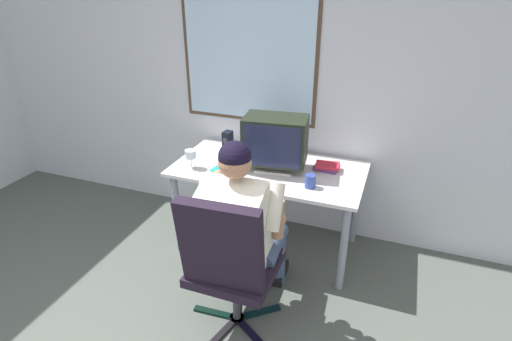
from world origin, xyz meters
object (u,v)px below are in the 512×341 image
Objects in this scene: desk at (268,178)px; crt_monitor at (275,141)px; person_seated at (243,224)px; coffee_mug at (310,181)px; desk_speaker at (228,142)px; book_stack at (327,166)px; office_chair at (228,261)px; cd_case at (222,170)px; wine_glass at (191,155)px.

desk is 0.33m from crt_monitor.
coffee_mug is at bearing 59.28° from person_seated.
crt_monitor is at bearing -19.45° from desk_speaker.
book_stack reaches higher than desk.
office_chair is 6.33× the size of cd_case.
book_stack is at bearing 18.10° from crt_monitor.
person_seated is (0.07, -0.71, 0.03)m from desk.
crt_monitor is (0.05, -0.00, 0.33)m from desk.
wine_glass is at bearing -170.44° from cd_case.
person_seated is 2.57× the size of crt_monitor.
book_stack is (0.38, 0.12, -0.21)m from crt_monitor.
crt_monitor is 0.47m from cd_case.
wine_glass is at bearing -111.06° from desk_speaker.
wine_glass reaches higher than book_stack.
office_chair is (0.08, -0.97, -0.06)m from desk.
office_chair is at bearing -110.65° from coffee_mug.
person_seated is at bearing -60.81° from desk_speaker.
coffee_mug is (0.70, -0.03, 0.04)m from cd_case.
book_stack is at bearing 18.53° from wine_glass.
office_chair is 2.09× the size of crt_monitor.
cd_case is at bearing -158.79° from book_stack.
office_chair is at bearing -49.74° from wine_glass.
desk is at bearing -164.24° from book_stack.
cd_case is (-0.37, -0.17, -0.23)m from crt_monitor.
desk is 9.96× the size of wine_glass.
crt_monitor is at bearing -3.56° from desk.
office_chair is at bearing -85.00° from desk.
book_stack is at bearing 72.50° from office_chair.
wine_glass reaches higher than coffee_mug.
coffee_mug reaches higher than cd_case.
coffee_mug is (0.93, 0.01, -0.06)m from wine_glass.
desk is 7.21× the size of book_stack.
crt_monitor is 2.44× the size of book_stack.
wine_glass is 0.94m from coffee_mug.
cd_case is (0.09, -0.33, -0.09)m from desk_speaker.
desk is 2.95× the size of crt_monitor.
coffee_mug is at bearing -31.17° from crt_monitor.
crt_monitor reaches higher than desk.
coffee_mug reaches higher than book_stack.
crt_monitor is 3.37× the size of wine_glass.
desk is 0.45m from coffee_mug.
office_chair is 0.85m from coffee_mug.
cd_case is (-0.39, 0.54, 0.07)m from person_seated.
person_seated is (-0.01, 0.26, 0.09)m from office_chair.
wine_glass is at bearing 141.52° from person_seated.
wine_glass is (-0.61, -0.21, -0.13)m from crt_monitor.
crt_monitor is 0.42m from coffee_mug.
wine_glass is at bearing -159.39° from desk.
desk_speaker is (-0.50, 1.13, 0.25)m from office_chair.
desk_speaker is 0.91× the size of book_stack.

